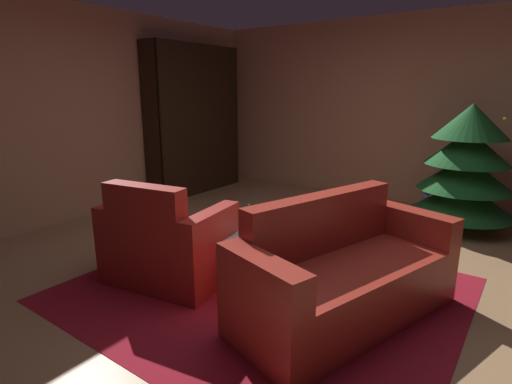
{
  "coord_description": "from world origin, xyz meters",
  "views": [
    {
      "loc": [
        1.66,
        -2.91,
        1.61
      ],
      "look_at": [
        -0.36,
        -0.09,
        0.73
      ],
      "focal_mm": 28.28,
      "sensor_mm": 36.0,
      "label": 1
    }
  ],
  "objects_px": {
    "coffee_table": "(264,240)",
    "decorated_tree": "(466,167)",
    "bottle_on_table": "(249,220)",
    "armchair_red": "(167,246)",
    "book_stack_on_table": "(267,231)",
    "couch_red": "(344,277)",
    "bookshelf_unit": "(200,121)"
  },
  "relations": [
    {
      "from": "book_stack_on_table",
      "to": "decorated_tree",
      "type": "distance_m",
      "value": 2.78
    },
    {
      "from": "armchair_red",
      "to": "couch_red",
      "type": "relative_size",
      "value": 0.59
    },
    {
      "from": "bottle_on_table",
      "to": "couch_red",
      "type": "bearing_deg",
      "value": -10.07
    },
    {
      "from": "coffee_table",
      "to": "bottle_on_table",
      "type": "bearing_deg",
      "value": 162.73
    },
    {
      "from": "book_stack_on_table",
      "to": "armchair_red",
      "type": "bearing_deg",
      "value": -149.58
    },
    {
      "from": "bottle_on_table",
      "to": "decorated_tree",
      "type": "xyz_separation_m",
      "value": [
        1.32,
        2.46,
        0.24
      ]
    },
    {
      "from": "book_stack_on_table",
      "to": "bookshelf_unit",
      "type": "bearing_deg",
      "value": 141.89
    },
    {
      "from": "armchair_red",
      "to": "decorated_tree",
      "type": "bearing_deg",
      "value": 58.84
    },
    {
      "from": "armchair_red",
      "to": "couch_red",
      "type": "xyz_separation_m",
      "value": [
        1.47,
        0.36,
        -0.01
      ]
    },
    {
      "from": "armchair_red",
      "to": "decorated_tree",
      "type": "distance_m",
      "value": 3.52
    },
    {
      "from": "bottle_on_table",
      "to": "decorated_tree",
      "type": "relative_size",
      "value": 0.16
    },
    {
      "from": "decorated_tree",
      "to": "coffee_table",
      "type": "bearing_deg",
      "value": -113.97
    },
    {
      "from": "book_stack_on_table",
      "to": "decorated_tree",
      "type": "relative_size",
      "value": 0.16
    },
    {
      "from": "bookshelf_unit",
      "to": "book_stack_on_table",
      "type": "xyz_separation_m",
      "value": [
        2.78,
        -2.18,
        -0.66
      ]
    },
    {
      "from": "bookshelf_unit",
      "to": "coffee_table",
      "type": "bearing_deg",
      "value": -38.25
    },
    {
      "from": "coffee_table",
      "to": "decorated_tree",
      "type": "distance_m",
      "value": 2.79
    },
    {
      "from": "bookshelf_unit",
      "to": "coffee_table",
      "type": "height_order",
      "value": "bookshelf_unit"
    },
    {
      "from": "book_stack_on_table",
      "to": "coffee_table",
      "type": "bearing_deg",
      "value": 149.57
    },
    {
      "from": "book_stack_on_table",
      "to": "decorated_tree",
      "type": "height_order",
      "value": "decorated_tree"
    },
    {
      "from": "coffee_table",
      "to": "book_stack_on_table",
      "type": "relative_size",
      "value": 3.26
    },
    {
      "from": "decorated_tree",
      "to": "couch_red",
      "type": "bearing_deg",
      "value": -97.38
    },
    {
      "from": "coffee_table",
      "to": "bottle_on_table",
      "type": "xyz_separation_m",
      "value": [
        -0.2,
        0.06,
        0.13
      ]
    },
    {
      "from": "armchair_red",
      "to": "bottle_on_table",
      "type": "height_order",
      "value": "armchair_red"
    },
    {
      "from": "book_stack_on_table",
      "to": "couch_red",
      "type": "bearing_deg",
      "value": -6.19
    },
    {
      "from": "armchair_red",
      "to": "bottle_on_table",
      "type": "distance_m",
      "value": 0.74
    },
    {
      "from": "bookshelf_unit",
      "to": "bottle_on_table",
      "type": "height_order",
      "value": "bookshelf_unit"
    },
    {
      "from": "armchair_red",
      "to": "book_stack_on_table",
      "type": "xyz_separation_m",
      "value": [
        0.74,
        0.44,
        0.16
      ]
    },
    {
      "from": "couch_red",
      "to": "decorated_tree",
      "type": "xyz_separation_m",
      "value": [
        0.34,
        2.64,
        0.44
      ]
    },
    {
      "from": "couch_red",
      "to": "bottle_on_table",
      "type": "xyz_separation_m",
      "value": [
        -0.98,
        0.17,
        0.2
      ]
    },
    {
      "from": "bottle_on_table",
      "to": "decorated_tree",
      "type": "height_order",
      "value": "decorated_tree"
    },
    {
      "from": "bottle_on_table",
      "to": "decorated_tree",
      "type": "distance_m",
      "value": 2.8
    },
    {
      "from": "bookshelf_unit",
      "to": "decorated_tree",
      "type": "bearing_deg",
      "value": 5.53
    }
  ]
}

